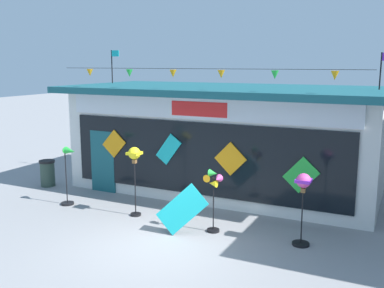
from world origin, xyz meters
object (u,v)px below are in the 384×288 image
(wind_spinner_center_left, at_px, (213,188))
(wind_spinner_center_right, at_px, (303,192))
(kite_shop_building, at_px, (226,137))
(wind_spinner_left, at_px, (134,160))
(display_kite_on_ground, at_px, (182,209))
(wind_spinner_far_left, at_px, (69,169))
(trash_bin, at_px, (48,173))

(wind_spinner_center_left, height_order, wind_spinner_center_right, wind_spinner_center_right)
(kite_shop_building, relative_size, wind_spinner_left, 5.20)
(display_kite_on_ground, bearing_deg, kite_shop_building, 97.59)
(wind_spinner_left, distance_m, display_kite_on_ground, 2.11)
(display_kite_on_ground, bearing_deg, wind_spinner_center_right, 12.69)
(kite_shop_building, bearing_deg, wind_spinner_far_left, -133.00)
(kite_shop_building, bearing_deg, wind_spinner_center_right, -47.72)
(wind_spinner_center_right, xyz_separation_m, display_kite_on_ground, (-2.76, -0.62, -0.62))
(wind_spinner_center_left, height_order, display_kite_on_ground, wind_spinner_center_left)
(wind_spinner_left, height_order, trash_bin, wind_spinner_left)
(trash_bin, bearing_deg, display_kite_on_ground, -17.01)
(kite_shop_building, xyz_separation_m, wind_spinner_center_right, (3.33, -3.67, -0.46))
(wind_spinner_far_left, distance_m, wind_spinner_center_right, 6.78)
(wind_spinner_left, xyz_separation_m, trash_bin, (-4.35, 1.21, -1.10))
(wind_spinner_left, bearing_deg, wind_spinner_center_left, -4.35)
(wind_spinner_far_left, distance_m, display_kite_on_ground, 4.09)
(wind_spinner_far_left, bearing_deg, wind_spinner_left, 1.81)
(kite_shop_building, height_order, wind_spinner_center_left, kite_shop_building)
(wind_spinner_center_left, distance_m, trash_bin, 6.92)
(wind_spinner_left, xyz_separation_m, wind_spinner_center_right, (4.55, -0.04, -0.29))
(wind_spinner_left, height_order, wind_spinner_center_right, wind_spinner_left)
(wind_spinner_far_left, relative_size, display_kite_on_ground, 1.46)
(wind_spinner_center_left, distance_m, display_kite_on_ground, 0.91)
(kite_shop_building, distance_m, wind_spinner_center_right, 4.98)
(wind_spinner_left, distance_m, wind_spinner_center_right, 4.55)
(wind_spinner_far_left, bearing_deg, wind_spinner_center_left, -1.38)
(trash_bin, bearing_deg, wind_spinner_far_left, -31.33)
(wind_spinner_center_right, bearing_deg, kite_shop_building, 132.28)
(wind_spinner_center_right, distance_m, display_kite_on_ground, 2.90)
(kite_shop_building, xyz_separation_m, trash_bin, (-5.56, -2.41, -1.27))
(wind_spinner_center_right, relative_size, display_kite_on_ground, 1.43)
(wind_spinner_left, xyz_separation_m, display_kite_on_ground, (1.78, -0.66, -0.92))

